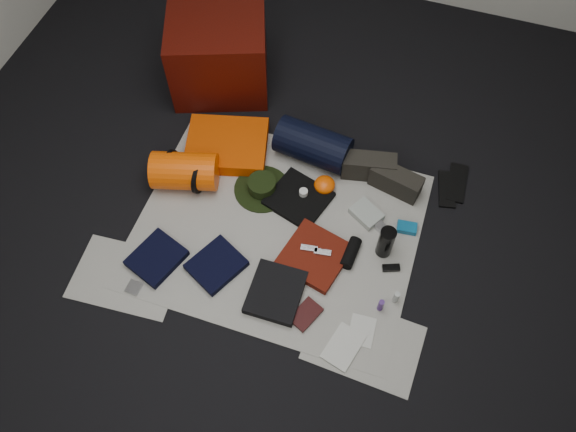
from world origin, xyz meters
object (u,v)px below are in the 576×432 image
(compact_camera, at_px, (380,227))
(paperback_book, at_px, (306,314))
(stuff_sack, at_px, (185,171))
(navy_duffel, at_px, (313,145))
(water_bottle, at_px, (386,242))
(red_cabinet, at_px, (219,56))
(sleeping_pad, at_px, (227,145))

(compact_camera, bearing_deg, paperback_book, -78.66)
(stuff_sack, relative_size, navy_duffel, 0.86)
(navy_duffel, bearing_deg, stuff_sack, -140.93)
(navy_duffel, distance_m, paperback_book, 1.06)
(water_bottle, relative_size, paperback_book, 1.31)
(red_cabinet, relative_size, compact_camera, 6.67)
(sleeping_pad, distance_m, compact_camera, 1.08)
(compact_camera, height_order, paperback_book, compact_camera)
(stuff_sack, xyz_separation_m, compact_camera, (1.20, 0.05, -0.10))
(red_cabinet, height_order, compact_camera, red_cabinet)
(red_cabinet, bearing_deg, sleeping_pad, -85.30)
(sleeping_pad, xyz_separation_m, stuff_sack, (-0.14, -0.31, 0.07))
(sleeping_pad, xyz_separation_m, paperback_book, (0.80, -0.90, -0.03))
(water_bottle, xyz_separation_m, paperback_book, (-0.30, -0.50, -0.10))
(compact_camera, bearing_deg, water_bottle, -37.33)
(sleeping_pad, xyz_separation_m, compact_camera, (1.05, -0.25, -0.03))
(water_bottle, bearing_deg, sleeping_pad, 160.37)
(sleeping_pad, relative_size, paperback_book, 2.91)
(stuff_sack, xyz_separation_m, paperback_book, (0.94, -0.59, -0.10))
(water_bottle, bearing_deg, compact_camera, 110.01)
(sleeping_pad, bearing_deg, water_bottle, -19.63)
(stuff_sack, distance_m, paperback_book, 1.12)
(compact_camera, distance_m, paperback_book, 0.69)
(red_cabinet, bearing_deg, compact_camera, -51.04)
(paperback_book, bearing_deg, stuff_sack, 171.64)
(water_bottle, bearing_deg, paperback_book, -121.05)
(red_cabinet, bearing_deg, stuff_sack, -103.47)
(navy_duffel, bearing_deg, paperback_book, -68.17)
(stuff_sack, height_order, paperback_book, stuff_sack)
(stuff_sack, relative_size, water_bottle, 1.73)
(paperback_book, bearing_deg, sleeping_pad, 155.47)
(water_bottle, bearing_deg, navy_duffel, 138.47)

